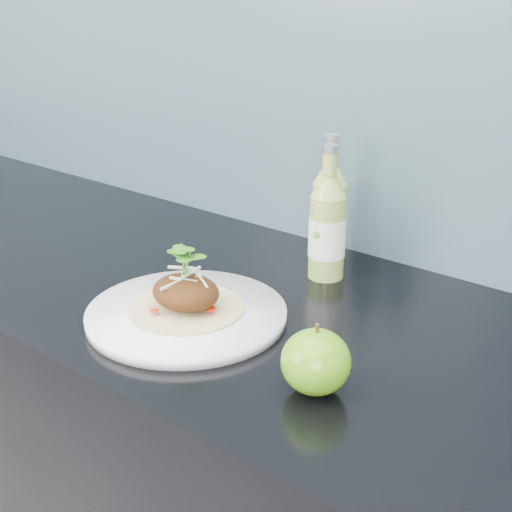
% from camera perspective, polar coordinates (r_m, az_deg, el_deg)
% --- Properties ---
extents(subway_backsplash, '(4.00, 0.02, 0.70)m').
position_cam_1_polar(subway_backsplash, '(1.19, 11.98, 15.73)').
color(subway_backsplash, '#75A3B9').
rests_on(subway_backsplash, kitchen_counter).
extents(dinner_plate, '(0.31, 0.31, 0.02)m').
position_cam_1_polar(dinner_plate, '(1.03, -5.57, -4.66)').
color(dinner_plate, white).
rests_on(dinner_plate, kitchen_counter).
extents(pork_taco, '(0.17, 0.17, 0.10)m').
position_cam_1_polar(pork_taco, '(1.02, -5.65, -2.78)').
color(pork_taco, tan).
rests_on(pork_taco, dinner_plate).
extents(green_apple, '(0.09, 0.09, 0.09)m').
position_cam_1_polar(green_apple, '(0.85, 4.82, -8.43)').
color(green_apple, '#35900F').
rests_on(green_apple, kitchen_counter).
extents(cider_bottle_left, '(0.07, 0.07, 0.22)m').
position_cam_1_polar(cider_bottle_left, '(1.22, 5.85, 3.35)').
color(cider_bottle_left, '#9FBE4F').
rests_on(cider_bottle_left, kitchen_counter).
extents(cider_bottle_right, '(0.07, 0.07, 0.22)m').
position_cam_1_polar(cider_bottle_right, '(1.15, 5.72, 2.22)').
color(cider_bottle_right, '#8EB24A').
rests_on(cider_bottle_right, kitchen_counter).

